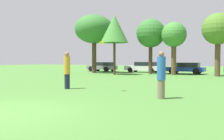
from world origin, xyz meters
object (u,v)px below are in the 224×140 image
(tree_0, at_px, (94,29))
(tree_4, at_px, (218,30))
(person_catcher, at_px, (161,75))
(tree_1, at_px, (114,29))
(tree_3, at_px, (174,36))
(parked_car_grey, at_px, (102,67))
(parked_car_blue, at_px, (186,68))
(frisbee, at_px, (102,43))
(parked_car_white, at_px, (144,67))
(person_thrower, at_px, (67,70))
(tree_2, at_px, (151,34))

(tree_0, bearing_deg, tree_4, 1.95)
(person_catcher, relative_size, tree_0, 0.27)
(tree_1, height_order, tree_4, tree_1)
(person_catcher, bearing_deg, tree_3, -67.73)
(tree_3, xyz_separation_m, parked_car_grey, (-10.43, 2.90, -3.34))
(person_catcher, relative_size, tree_1, 0.30)
(person_catcher, distance_m, tree_0, 20.54)
(parked_car_blue, bearing_deg, tree_0, 17.32)
(person_catcher, bearing_deg, tree_4, -82.69)
(person_catcher, distance_m, tree_1, 16.64)
(person_catcher, xyz_separation_m, tree_1, (-9.51, 13.12, 3.80))
(frisbee, xyz_separation_m, parked_car_grey, (-11.26, 17.92, -1.69))
(tree_0, distance_m, parked_car_grey, 5.82)
(tree_4, xyz_separation_m, parked_car_blue, (-3.51, 2.86, -3.67))
(tree_0, bearing_deg, frisbee, -54.68)
(tree_0, bearing_deg, parked_car_white, 42.13)
(parked_car_blue, bearing_deg, tree_4, 139.84)
(frisbee, height_order, tree_4, tree_4)
(tree_3, xyz_separation_m, tree_4, (4.18, -0.20, 0.33))
(tree_3, height_order, parked_car_white, tree_3)
(person_catcher, xyz_separation_m, parked_car_grey, (-14.44, 18.60, -0.29))
(frisbee, height_order, parked_car_grey, frisbee)
(person_thrower, distance_m, tree_2, 15.70)
(person_thrower, bearing_deg, tree_0, 127.06)
(person_thrower, bearing_deg, tree_2, 102.61)
(person_thrower, relative_size, person_catcher, 1.05)
(tree_0, height_order, tree_3, tree_0)
(person_thrower, relative_size, parked_car_grey, 0.51)
(frisbee, height_order, parked_car_blue, frisbee)
(person_thrower, height_order, tree_4, tree_4)
(person_thrower, height_order, parked_car_white, person_thrower)
(person_thrower, height_order, parked_car_blue, person_thrower)
(person_thrower, relative_size, parked_car_blue, 0.47)
(parked_car_blue, bearing_deg, parked_car_white, -9.97)
(person_catcher, xyz_separation_m, parked_car_blue, (-3.33, 18.36, -0.29))
(tree_4, height_order, parked_car_blue, tree_4)
(tree_2, height_order, tree_3, tree_2)
(tree_0, distance_m, tree_4, 13.56)
(frisbee, distance_m, parked_car_white, 19.43)
(person_thrower, distance_m, tree_0, 16.86)
(parked_car_white, bearing_deg, person_thrower, 99.25)
(tree_2, bearing_deg, parked_car_white, 123.47)
(parked_car_white, bearing_deg, tree_3, 142.43)
(frisbee, xyz_separation_m, tree_1, (-6.33, 12.44, 2.40))
(tree_1, bearing_deg, tree_4, 13.82)
(tree_4, xyz_separation_m, parked_car_white, (-8.92, 3.71, -3.67))
(tree_2, bearing_deg, tree_1, -134.31)
(tree_2, bearing_deg, frisbee, -77.27)
(person_catcher, xyz_separation_m, frisbee, (-3.18, 0.67, 1.40))
(person_thrower, relative_size, frisbee, 7.67)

